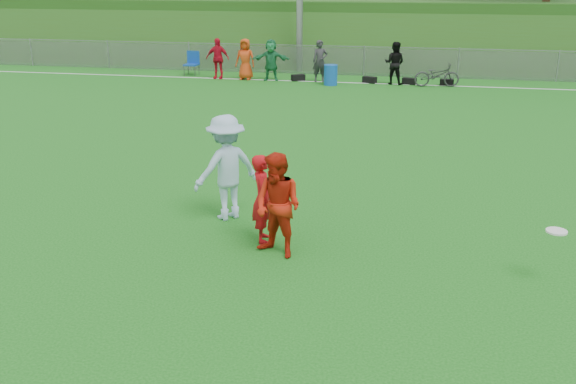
% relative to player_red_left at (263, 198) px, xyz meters
% --- Properties ---
extents(ground, '(120.00, 120.00, 0.00)m').
position_rel_player_red_left_xyz_m(ground, '(0.10, -1.45, -0.76)').
color(ground, '#135512').
rests_on(ground, ground).
extents(sideline_far, '(60.00, 0.10, 0.01)m').
position_rel_player_red_left_xyz_m(sideline_far, '(0.10, 16.55, -0.75)').
color(sideline_far, white).
rests_on(sideline_far, ground).
extents(fence, '(58.00, 0.06, 1.30)m').
position_rel_player_red_left_xyz_m(fence, '(0.10, 18.55, -0.11)').
color(fence, gray).
rests_on(fence, ground).
extents(berm, '(120.00, 18.00, 3.00)m').
position_rel_player_red_left_xyz_m(berm, '(0.10, 29.55, 0.74)').
color(berm, '#2C5818').
rests_on(berm, ground).
extents(spectator_row, '(8.39, 0.82, 1.69)m').
position_rel_player_red_left_xyz_m(spectator_row, '(-2.87, 16.55, 0.09)').
color(spectator_row, red).
rests_on(spectator_row, ground).
extents(gear_bags, '(6.65, 0.53, 0.26)m').
position_rel_player_red_left_xyz_m(gear_bags, '(0.95, 16.65, -0.63)').
color(gear_bags, black).
rests_on(gear_bags, ground).
extents(player_red_left, '(0.50, 0.63, 1.51)m').
position_rel_player_red_left_xyz_m(player_red_left, '(0.00, 0.00, 0.00)').
color(player_red_left, '#B20C12').
rests_on(player_red_left, ground).
extents(player_red_center, '(1.02, 0.94, 1.70)m').
position_rel_player_red_left_xyz_m(player_red_center, '(0.38, -0.54, 0.09)').
color(player_red_center, red).
rests_on(player_red_center, ground).
extents(player_blue, '(1.40, 1.40, 1.94)m').
position_rel_player_red_left_xyz_m(player_blue, '(-0.89, 0.91, 0.21)').
color(player_blue, '#A2C6E1').
rests_on(player_blue, ground).
extents(frisbee, '(0.30, 0.30, 0.03)m').
position_rel_player_red_left_xyz_m(frisbee, '(4.52, -0.69, 0.05)').
color(frisbee, silver).
rests_on(frisbee, ground).
extents(recycling_bin, '(0.68, 0.68, 0.81)m').
position_rel_player_red_left_xyz_m(recycling_bin, '(-0.99, 15.85, -0.35)').
color(recycling_bin, '#1050B5').
rests_on(recycling_bin, ground).
extents(camp_chair, '(0.59, 0.60, 1.03)m').
position_rel_player_red_left_xyz_m(camp_chair, '(-7.33, 17.23, -0.45)').
color(camp_chair, '#0E3EA1').
rests_on(camp_chair, ground).
extents(bicycle, '(1.84, 0.90, 0.92)m').
position_rel_player_red_left_xyz_m(bicycle, '(3.19, 16.29, -0.29)').
color(bicycle, '#2B2B2D').
rests_on(bicycle, ground).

